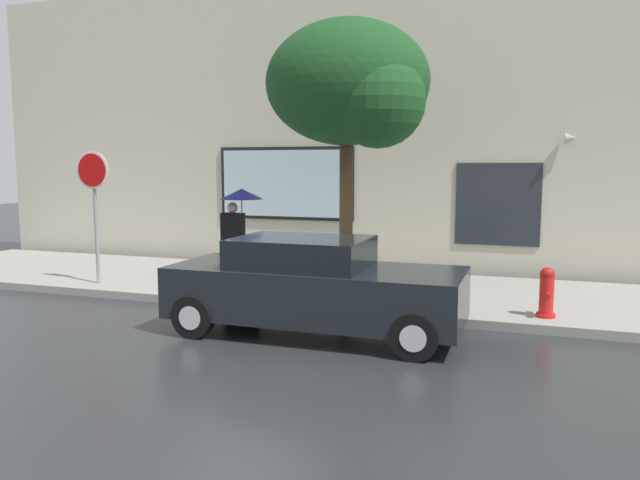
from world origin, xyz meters
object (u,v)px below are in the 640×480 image
object	(u,v)px
parked_car	(313,286)
pedestrian_with_umbrella	(238,209)
street_tree	(353,87)
stop_sign	(94,190)
fire_hydrant	(547,293)

from	to	relation	value
parked_car	pedestrian_with_umbrella	distance (m)	4.12
pedestrian_with_umbrella	street_tree	xyz separation A→B (m)	(2.75, -0.97, 2.26)
stop_sign	parked_car	bearing A→B (deg)	-16.85
parked_car	pedestrian_with_umbrella	size ratio (longest dim) A/B	2.29
parked_car	stop_sign	xyz separation A→B (m)	(-5.25, 1.59, 1.32)
pedestrian_with_umbrella	stop_sign	xyz separation A→B (m)	(-2.53, -1.37, 0.41)
street_tree	stop_sign	xyz separation A→B (m)	(-5.28, -0.39, -1.85)
street_tree	stop_sign	size ratio (longest dim) A/B	1.84
parked_car	pedestrian_with_umbrella	world-z (taller)	pedestrian_with_umbrella
fire_hydrant	stop_sign	bearing A→B (deg)	-179.97
pedestrian_with_umbrella	stop_sign	distance (m)	2.90
street_tree	stop_sign	world-z (taller)	street_tree
stop_sign	fire_hydrant	bearing A→B (deg)	0.03
fire_hydrant	street_tree	xyz separation A→B (m)	(-3.31, 0.39, 3.35)
parked_car	street_tree	world-z (taller)	street_tree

